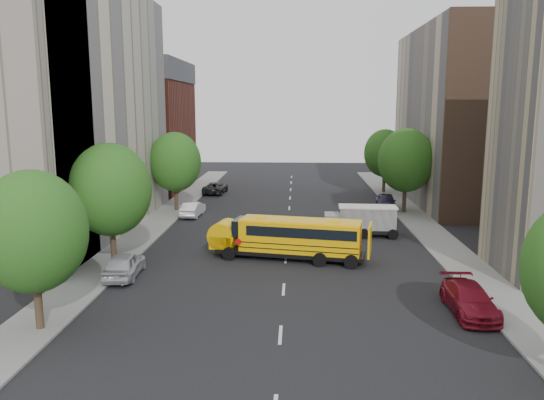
# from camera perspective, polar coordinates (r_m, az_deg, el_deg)

# --- Properties ---
(ground) EXTENTS (120.00, 120.00, 0.00)m
(ground) POSITION_cam_1_polar(r_m,az_deg,el_deg) (37.72, 1.55, -5.50)
(ground) COLOR black
(ground) RESTS_ON ground
(sidewalk_left) EXTENTS (3.00, 80.00, 0.12)m
(sidewalk_left) POSITION_cam_1_polar(r_m,az_deg,el_deg) (44.24, -13.41, -3.36)
(sidewalk_left) COLOR slate
(sidewalk_left) RESTS_ON ground
(sidewalk_right) EXTENTS (3.00, 80.00, 0.12)m
(sidewalk_right) POSITION_cam_1_polar(r_m,az_deg,el_deg) (43.90, 16.89, -3.63)
(sidewalk_right) COLOR slate
(sidewalk_right) RESTS_ON ground
(lane_markings) EXTENTS (0.15, 64.00, 0.01)m
(lane_markings) POSITION_cam_1_polar(r_m,az_deg,el_deg) (47.43, 1.78, -2.26)
(lane_markings) COLOR silver
(lane_markings) RESTS_ON ground
(building_left_cream) EXTENTS (10.00, 26.00, 20.00)m
(building_left_cream) POSITION_cam_1_polar(r_m,az_deg,el_deg) (46.26, -21.45, 9.23)
(building_left_cream) COLOR beige
(building_left_cream) RESTS_ON ground
(building_left_redbrick) EXTENTS (10.00, 15.00, 13.00)m
(building_left_redbrick) POSITION_cam_1_polar(r_m,az_deg,el_deg) (67.08, -13.62, 6.69)
(building_left_redbrick) COLOR maroon
(building_left_redbrick) RESTS_ON ground
(building_right_far) EXTENTS (10.00, 22.00, 18.00)m
(building_right_far) POSITION_cam_1_polar(r_m,az_deg,el_deg) (58.96, 19.96, 8.38)
(building_right_far) COLOR #BCA892
(building_right_far) RESTS_ON ground
(building_right_sidewall) EXTENTS (10.10, 0.30, 18.00)m
(building_right_sidewall) POSITION_cam_1_polar(r_m,az_deg,el_deg) (48.56, 23.80, 7.90)
(building_right_sidewall) COLOR brown
(building_right_sidewall) RESTS_ON ground
(street_tree_0) EXTENTS (4.80, 4.80, 7.41)m
(street_tree_0) POSITION_cam_1_polar(r_m,az_deg,el_deg) (25.78, -24.35, -3.12)
(street_tree_0) COLOR #38281C
(street_tree_0) RESTS_ON ground
(street_tree_1) EXTENTS (5.12, 5.12, 7.90)m
(street_tree_1) POSITION_cam_1_polar(r_m,az_deg,el_deg) (34.75, -17.00, 1.07)
(street_tree_1) COLOR #38281C
(street_tree_1) RESTS_ON ground
(street_tree_2) EXTENTS (4.99, 4.99, 7.71)m
(street_tree_2) POSITION_cam_1_polar(r_m,az_deg,el_deg) (51.93, -10.38, 4.05)
(street_tree_2) COLOR #38281C
(street_tree_2) RESTS_ON ground
(street_tree_4) EXTENTS (5.25, 5.25, 8.10)m
(street_tree_4) POSITION_cam_1_polar(r_m,az_deg,el_deg) (51.64, 14.21, 4.15)
(street_tree_4) COLOR #38281C
(street_tree_4) RESTS_ON ground
(street_tree_5) EXTENTS (4.86, 4.86, 7.51)m
(street_tree_5) POSITION_cam_1_polar(r_m,az_deg,el_deg) (63.42, 12.05, 4.94)
(street_tree_5) COLOR #38281C
(street_tree_5) RESTS_ON ground
(school_bus) EXTENTS (10.15, 4.11, 2.79)m
(school_bus) POSITION_cam_1_polar(r_m,az_deg,el_deg) (35.44, 1.81, -3.92)
(school_bus) COLOR black
(school_bus) RESTS_ON ground
(safari_truck) EXTENTS (5.71, 2.35, 2.40)m
(safari_truck) POSITION_cam_1_polar(r_m,az_deg,el_deg) (42.35, 9.62, -2.14)
(safari_truck) COLOR black
(safari_truck) RESTS_ON ground
(parked_car_0) EXTENTS (2.05, 4.60, 1.54)m
(parked_car_0) POSITION_cam_1_polar(r_m,az_deg,el_deg) (33.16, -15.60, -6.70)
(parked_car_0) COLOR #B3B1B8
(parked_car_0) RESTS_ON ground
(parked_car_1) EXTENTS (1.74, 4.26, 1.37)m
(parked_car_1) POSITION_cam_1_polar(r_m,az_deg,el_deg) (49.84, -8.51, -0.96)
(parked_car_1) COLOR white
(parked_car_1) RESTS_ON ground
(parked_car_2) EXTENTS (2.63, 5.10, 1.38)m
(parked_car_2) POSITION_cam_1_polar(r_m,az_deg,el_deg) (62.50, -6.11, 1.33)
(parked_car_2) COLOR black
(parked_car_2) RESTS_ON ground
(parked_car_3) EXTENTS (2.00, 4.89, 1.42)m
(parked_car_3) POSITION_cam_1_polar(r_m,az_deg,el_deg) (28.37, 20.45, -9.98)
(parked_car_3) COLOR maroon
(parked_car_3) RESTS_ON ground
(parked_car_4) EXTENTS (2.26, 4.76, 1.57)m
(parked_car_4) POSITION_cam_1_polar(r_m,az_deg,el_deg) (53.76, 12.16, -0.16)
(parked_car_4) COLOR #373258
(parked_car_4) RESTS_ON ground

